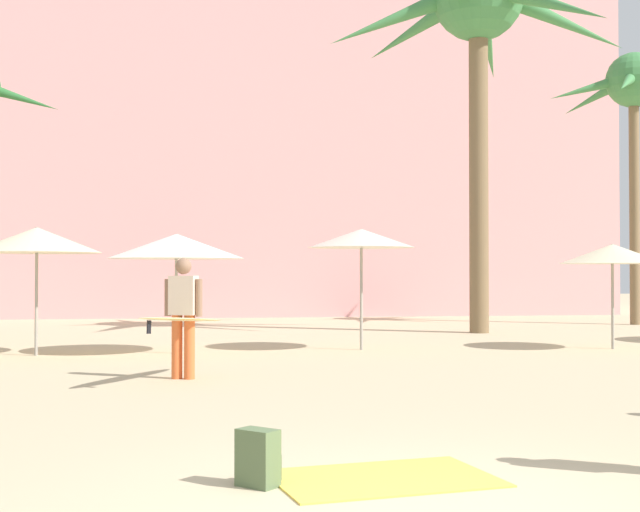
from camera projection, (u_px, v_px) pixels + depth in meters
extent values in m
cube|color=pink|center=(281.00, 137.00, 37.90)|extent=(24.66, 11.99, 14.82)
cube|color=gray|center=(69.00, 92.00, 45.89)|extent=(13.36, 11.73, 22.03)
cone|color=#2D6B33|center=(23.00, 99.00, 22.23)|extent=(1.80, 0.35, 0.77)
cylinder|color=brown|center=(634.00, 202.00, 27.35)|extent=(0.31, 0.31, 7.57)
sphere|color=#428447|center=(634.00, 80.00, 27.42)|extent=(1.69, 1.69, 1.69)
cone|color=#428447|center=(633.00, 107.00, 28.72)|extent=(1.33, 2.05, 1.49)
cone|color=#428447|center=(592.00, 99.00, 28.59)|extent=(1.43, 2.16, 1.06)
cone|color=#428447|center=(585.00, 90.00, 27.42)|extent=(2.31, 0.73, 0.95)
cone|color=#428447|center=(627.00, 83.00, 26.09)|extent=(1.63, 2.04, 1.10)
cylinder|color=brown|center=(479.00, 163.00, 23.56)|extent=(0.51, 0.51, 9.01)
cone|color=#428447|center=(562.00, 22.00, 23.78)|extent=(3.59, 0.87, 1.87)
cone|color=#428447|center=(488.00, 42.00, 25.82)|extent=(2.04, 3.43, 1.87)
cone|color=#428447|center=(413.00, 31.00, 25.41)|extent=(2.39, 3.36, 1.48)
cone|color=#428447|center=(393.00, 19.00, 23.54)|extent=(3.59, 0.94, 1.86)
cone|color=#428447|center=(549.00, 3.00, 21.89)|extent=(2.25, 3.30, 1.99)
cylinder|color=gray|center=(36.00, 291.00, 16.94)|extent=(0.06, 0.06, 2.46)
cone|color=beige|center=(37.00, 240.00, 16.96)|extent=(2.46, 2.46, 0.49)
cylinder|color=gray|center=(613.00, 296.00, 18.44)|extent=(0.06, 0.06, 2.19)
cone|color=beige|center=(612.00, 254.00, 18.46)|extent=(2.17, 2.17, 0.41)
cylinder|color=gray|center=(176.00, 293.00, 17.43)|extent=(0.06, 0.06, 2.35)
cone|color=white|center=(176.00, 246.00, 17.45)|extent=(2.69, 2.69, 0.49)
cylinder|color=gray|center=(361.00, 289.00, 18.23)|extent=(0.06, 0.06, 2.49)
cone|color=beige|center=(361.00, 238.00, 18.25)|extent=(2.21, 2.21, 0.39)
cube|color=#F4CC4C|center=(383.00, 478.00, 6.73)|extent=(1.81, 1.35, 0.01)
cube|color=#546944|center=(258.00, 458.00, 6.50)|extent=(0.34, 0.34, 0.42)
cube|color=#435436|center=(268.00, 466.00, 6.60)|extent=(0.19, 0.19, 0.18)
cylinder|color=orange|center=(177.00, 347.00, 13.19)|extent=(0.21, 0.21, 0.95)
cylinder|color=orange|center=(189.00, 347.00, 13.14)|extent=(0.21, 0.21, 0.95)
cube|color=beige|center=(183.00, 295.00, 13.18)|extent=(0.45, 0.36, 0.59)
sphere|color=#936B51|center=(183.00, 266.00, 13.19)|extent=(0.32, 0.32, 0.24)
cylinder|color=#936B51|center=(168.00, 298.00, 13.25)|extent=(0.13, 0.13, 0.56)
cylinder|color=#936B51|center=(199.00, 298.00, 13.12)|extent=(0.13, 0.13, 0.56)
ellipsoid|color=beige|center=(183.00, 319.00, 12.88)|extent=(1.43, 2.54, 0.21)
ellipsoid|color=#B68B1C|center=(183.00, 319.00, 12.88)|extent=(1.46, 2.56, 0.18)
cube|color=black|center=(149.00, 327.00, 11.86)|extent=(0.06, 0.11, 0.19)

